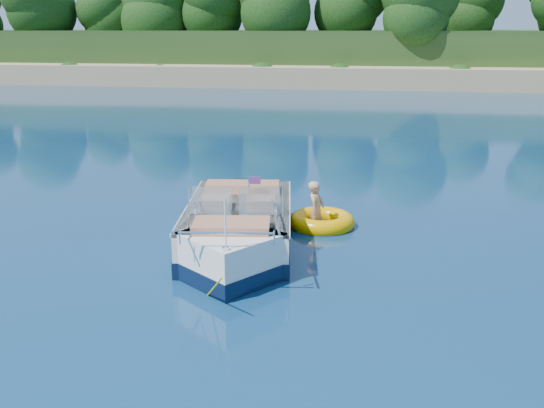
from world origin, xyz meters
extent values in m
plane|color=#0B274D|center=(0.00, 0.00, 0.00)|extent=(160.00, 160.00, 0.00)
cube|color=tan|center=(0.00, 38.00, 0.50)|extent=(170.00, 8.00, 2.00)
cube|color=#1D3816|center=(0.00, 65.00, 1.00)|extent=(170.00, 56.00, 6.00)
cylinder|color=#321E10|center=(-18.00, 40.50, 3.10)|extent=(0.44, 0.44, 3.20)
sphere|color=black|center=(-18.00, 40.50, 6.14)|extent=(5.28, 5.28, 5.28)
cylinder|color=#321E10|center=(0.00, 42.00, 3.30)|extent=(0.44, 0.44, 3.60)
cube|color=white|center=(-0.08, 2.02, 0.30)|extent=(2.48, 4.00, 1.05)
cube|color=white|center=(0.16, 0.26, 0.30)|extent=(1.97, 1.97, 1.05)
cube|color=black|center=(-0.08, 2.02, 0.16)|extent=(2.51, 4.04, 0.30)
cube|color=black|center=(0.16, 0.26, 0.16)|extent=(2.01, 2.01, 0.30)
cube|color=tan|center=(-0.12, 2.32, 0.60)|extent=(1.93, 2.82, 0.10)
cube|color=white|center=(-0.08, 2.02, 0.80)|extent=(2.52, 4.00, 0.06)
cube|color=black|center=(-0.36, 4.06, 0.35)|extent=(0.59, 0.42, 0.90)
cube|color=#8C9EA5|center=(-0.43, 1.27, 1.09)|extent=(0.78, 0.27, 0.48)
cube|color=#8C9EA5|center=(0.46, 1.39, 1.09)|extent=(0.82, 0.46, 0.48)
cube|color=#B57253|center=(-0.49, 1.71, 0.83)|extent=(0.62, 0.62, 0.40)
cube|color=#B57253|center=(0.40, 1.84, 0.83)|extent=(0.62, 0.62, 0.40)
cube|color=#B57253|center=(-0.21, 3.01, 0.83)|extent=(1.61, 0.75, 0.38)
cube|color=#B57253|center=(0.14, 0.44, 0.81)|extent=(1.40, 0.92, 0.34)
cylinder|color=white|center=(0.26, -0.49, 1.25)|extent=(0.03, 0.03, 0.85)
cube|color=red|center=(0.37, 1.38, 1.48)|extent=(0.22, 0.04, 0.14)
cube|color=silver|center=(0.27, -0.54, 0.86)|extent=(0.11, 0.07, 0.05)
cylinder|color=yellow|center=(0.17, -0.91, 0.35)|extent=(0.52, 0.96, 0.76)
torus|color=#F3A400|center=(1.46, 3.41, 0.10)|extent=(1.81, 1.81, 0.38)
torus|color=red|center=(1.46, 3.41, 0.12)|extent=(1.49, 1.49, 0.13)
imported|color=tan|center=(1.34, 3.37, 0.00)|extent=(0.45, 0.76, 1.41)
camera|label=1|loc=(2.44, -9.21, 4.16)|focal=40.00mm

